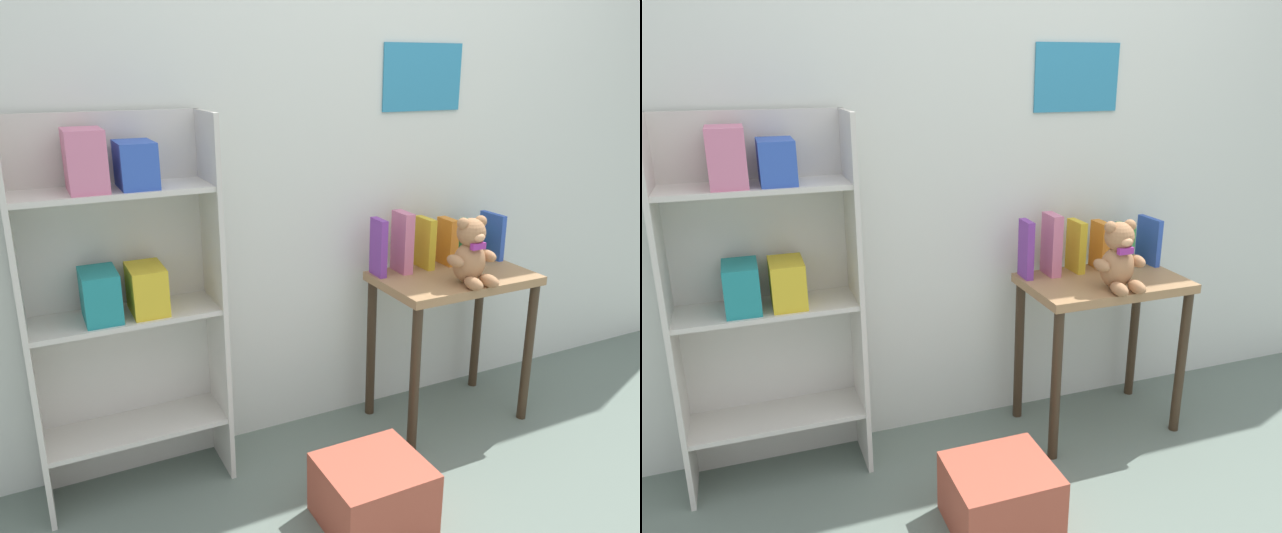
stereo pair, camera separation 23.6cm
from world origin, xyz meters
The scene contains 11 objects.
wall_back centered at (0.00, 1.41, 1.25)m, with size 4.80×0.07×2.50m.
bookshelf_side centered at (-1.02, 1.27, 0.77)m, with size 0.65×0.25×1.36m.
display_table centered at (0.29, 1.13, 0.55)m, with size 0.65×0.40×0.67m.
teddy_bear centered at (0.28, 1.01, 0.79)m, with size 0.21×0.19×0.27m.
book_standing_purple centered at (0.00, 1.26, 0.79)m, with size 0.03×0.10×0.24m, color purple.
book_standing_pink centered at (0.12, 1.26, 0.80)m, with size 0.04×0.12×0.26m, color #D17093.
book_standing_yellow centered at (0.23, 1.26, 0.78)m, with size 0.03×0.12×0.22m, color gold.
book_standing_orange centered at (0.35, 1.26, 0.77)m, with size 0.04×0.11×0.20m, color orange.
book_standing_green centered at (0.47, 1.26, 0.76)m, with size 0.03×0.12×0.18m, color #33934C.
book_standing_blue centered at (0.59, 1.25, 0.77)m, with size 0.02×0.14×0.20m, color #2D51B7.
storage_bin centered at (-0.35, 0.68, 0.11)m, with size 0.35×0.31×0.23m.
Camera 1 is at (-1.30, -0.84, 1.50)m, focal length 35.00 mm.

